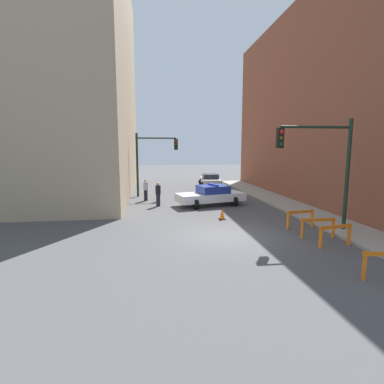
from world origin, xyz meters
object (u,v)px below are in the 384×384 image
at_px(parked_car_near, 210,180).
at_px(traffic_light_near, 325,158).
at_px(barrier_corner, 300,216).
at_px(pedestrian_crossing, 158,194).
at_px(traffic_cone, 222,214).
at_px(barrier_back, 318,224).
at_px(pedestrian_corner, 146,190).
at_px(barrier_mid, 335,232).
at_px(police_car, 211,195).
at_px(traffic_light_far, 151,155).

bearing_deg(parked_car_near, traffic_light_near, -79.61).
bearing_deg(barrier_corner, pedestrian_crossing, 135.70).
height_order(pedestrian_crossing, traffic_cone, pedestrian_crossing).
bearing_deg(traffic_light_near, barrier_corner, 127.63).
bearing_deg(parked_car_near, barrier_back, -81.95).
relative_size(pedestrian_corner, barrier_mid, 1.05).
relative_size(traffic_light_near, barrier_corner, 3.28).
bearing_deg(parked_car_near, pedestrian_corner, -124.86).
xyz_separation_m(pedestrian_corner, barrier_corner, (7.82, -9.10, -0.24)).
xyz_separation_m(barrier_back, barrier_corner, (0.05, 1.69, 0.00)).
bearing_deg(pedestrian_crossing, police_car, 136.16).
relative_size(barrier_back, traffic_cone, 2.44).
distance_m(police_car, barrier_mid, 9.98).
bearing_deg(barrier_back, parked_car_near, 93.56).
height_order(traffic_light_far, pedestrian_crossing, traffic_light_far).
bearing_deg(barrier_mid, barrier_corner, 89.98).
distance_m(police_car, traffic_cone, 4.24).
bearing_deg(barrier_mid, barrier_back, 92.37).
bearing_deg(traffic_cone, parked_car_near, 81.46).
distance_m(traffic_light_near, traffic_light_far, 14.48).
distance_m(traffic_light_far, barrier_back, 15.12).
distance_m(barrier_back, traffic_cone, 5.27).
bearing_deg(police_car, barrier_mid, -175.05).
xyz_separation_m(pedestrian_crossing, barrier_mid, (6.92, -9.65, -0.24)).
height_order(pedestrian_corner, traffic_cone, pedestrian_corner).
relative_size(pedestrian_corner, traffic_cone, 2.53).
relative_size(traffic_light_far, barrier_mid, 3.29).
xyz_separation_m(parked_car_near, traffic_cone, (-2.22, -14.81, -0.36)).
xyz_separation_m(parked_car_near, barrier_mid, (1.22, -20.04, -0.06)).
bearing_deg(traffic_light_far, parked_car_near, 43.75).
xyz_separation_m(police_car, barrier_back, (3.19, -8.23, -0.11)).
bearing_deg(traffic_light_far, traffic_light_near, -56.30).
distance_m(traffic_light_near, traffic_cone, 6.07).
xyz_separation_m(pedestrian_corner, barrier_mid, (7.82, -12.00, -0.24)).
distance_m(pedestrian_crossing, barrier_corner, 9.68).
bearing_deg(pedestrian_crossing, traffic_light_near, 94.32).
xyz_separation_m(traffic_light_near, traffic_cone, (-4.08, 3.15, -3.21)).
relative_size(pedestrian_crossing, barrier_mid, 1.05).
height_order(traffic_light_near, police_car, traffic_light_near).
height_order(traffic_light_near, barrier_mid, traffic_light_near).
bearing_deg(traffic_light_far, barrier_corner, -56.60).
height_order(pedestrian_crossing, barrier_corner, pedestrian_crossing).
distance_m(police_car, barrier_back, 8.83).
height_order(traffic_light_near, traffic_light_far, traffic_light_near).
relative_size(parked_car_near, traffic_cone, 6.75).
distance_m(traffic_light_near, barrier_corner, 3.09).
relative_size(traffic_light_far, police_car, 1.04).
xyz_separation_m(traffic_light_near, barrier_corner, (-0.63, 0.82, -2.91)).
distance_m(parked_car_near, barrier_corner, 17.18).
bearing_deg(barrier_mid, pedestrian_crossing, 125.65).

